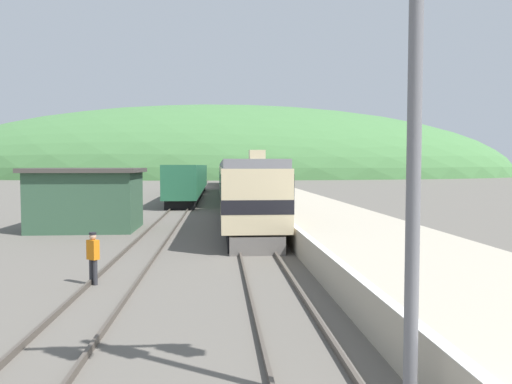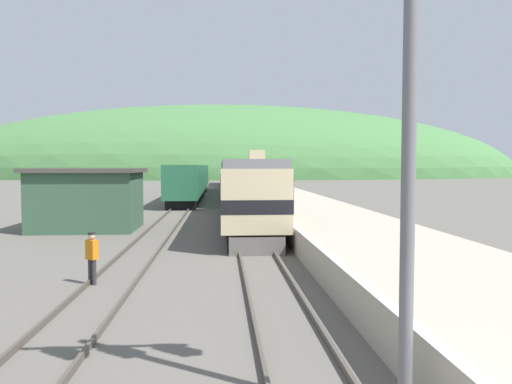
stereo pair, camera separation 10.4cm
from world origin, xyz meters
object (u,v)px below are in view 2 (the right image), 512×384
(carriage_fourth, at_px, (229,173))
(track_worker, at_px, (92,255))
(express_train_lead_car, at_px, (245,191))
(carriage_third, at_px, (231,176))
(carriage_second, at_px, (235,180))
(siding_train, at_px, (192,180))

(carriage_fourth, relative_size, track_worker, 12.45)
(express_train_lead_car, height_order, carriage_fourth, express_train_lead_car)
(express_train_lead_car, relative_size, carriage_third, 1.02)
(express_train_lead_car, xyz_separation_m, carriage_fourth, (0.00, 63.92, -0.01))
(express_train_lead_car, relative_size, carriage_second, 1.02)
(carriage_fourth, distance_m, track_worker, 78.65)
(express_train_lead_car, distance_m, siding_train, 28.57)
(express_train_lead_car, bearing_deg, track_worker, -110.59)
(carriage_second, bearing_deg, carriage_fourth, 90.00)
(express_train_lead_car, height_order, carriage_second, express_train_lead_car)
(carriage_second, bearing_deg, express_train_lead_car, -90.00)
(carriage_third, xyz_separation_m, track_worker, (-5.46, -57.27, -1.23))
(carriage_second, bearing_deg, track_worker, -98.60)
(carriage_third, relative_size, track_worker, 12.45)
(express_train_lead_car, distance_m, track_worker, 15.57)
(track_worker, bearing_deg, carriage_third, 84.56)
(express_train_lead_car, relative_size, carriage_fourth, 1.02)
(carriage_second, distance_m, track_worker, 36.53)
(carriage_fourth, xyz_separation_m, siding_train, (-4.83, -35.77, -0.23))
(carriage_fourth, bearing_deg, express_train_lead_car, -90.00)
(siding_train, bearing_deg, carriage_second, -53.73)
(carriage_second, bearing_deg, carriage_third, 90.00)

